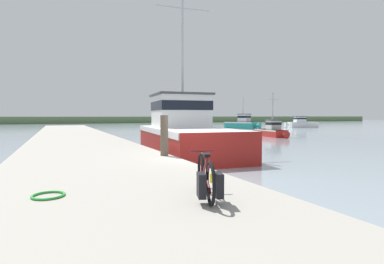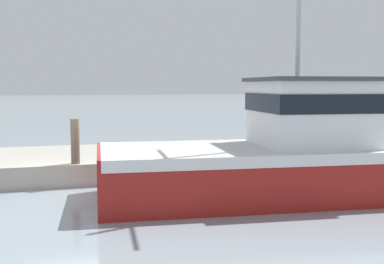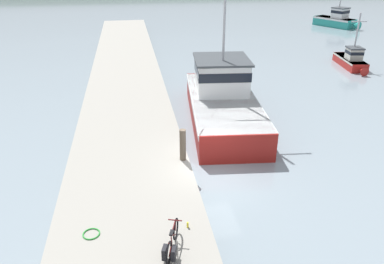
{
  "view_description": "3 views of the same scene",
  "coord_description": "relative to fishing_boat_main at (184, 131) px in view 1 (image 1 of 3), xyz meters",
  "views": [
    {
      "loc": [
        -4.73,
        -9.82,
        2.18
      ],
      "look_at": [
        0.09,
        0.86,
        1.56
      ],
      "focal_mm": 28.0,
      "sensor_mm": 36.0,
      "label": 1
    },
    {
      "loc": [
        14.66,
        -0.4,
        3.27
      ],
      "look_at": [
        0.52,
        3.84,
        1.85
      ],
      "focal_mm": 45.0,
      "sensor_mm": 36.0,
      "label": 2
    },
    {
      "loc": [
        -3.24,
        -14.03,
        9.09
      ],
      "look_at": [
        -0.54,
        2.0,
        1.31
      ],
      "focal_mm": 35.0,
      "sensor_mm": 36.0,
      "label": 3
    }
  ],
  "objects": [
    {
      "name": "water_bottle_on_curb",
      "position": [
        -3.76,
        -10.52,
        -0.45
      ],
      "size": [
        0.07,
        0.07,
        0.2
      ],
      "primitive_type": "cylinder",
      "color": "yellow",
      "rests_on": "dock_pier"
    },
    {
      "name": "bicycle_touring",
      "position": [
        -4.43,
        -11.63,
        -0.18
      ],
      "size": [
        0.76,
        1.72,
        0.78
      ],
      "rotation": [
        0.0,
        0.0,
        -0.32
      ],
      "color": "black",
      "rests_on": "dock_pier"
    },
    {
      "name": "ground_plane",
      "position": [
        -2.03,
        -6.36,
        -1.29
      ],
      "size": [
        320.0,
        320.0,
        0.0
      ],
      "primitive_type": "plane",
      "color": "#84939E"
    },
    {
      "name": "mooring_post",
      "position": [
        -3.25,
        -5.94,
        0.19
      ],
      "size": [
        0.28,
        0.28,
        1.46
      ],
      "primitive_type": "cylinder",
      "color": "brown",
      "rests_on": "dock_pier"
    },
    {
      "name": "dock_pier",
      "position": [
        -5.66,
        -6.36,
        -0.92
      ],
      "size": [
        5.36,
        80.0,
        0.75
      ],
      "primitive_type": "cube",
      "color": "#A39E93",
      "rests_on": "ground_plane"
    },
    {
      "name": "boat_orange_near",
      "position": [
        22.92,
        28.1,
        -0.34
      ],
      "size": [
        4.41,
        6.47,
        5.46
      ],
      "rotation": [
        0.0,
        0.0,
        -2.66
      ],
      "color": "teal",
      "rests_on": "ground_plane"
    },
    {
      "name": "fishing_boat_main",
      "position": [
        0.0,
        0.0,
        0.0
      ],
      "size": [
        4.72,
        11.98,
        10.09
      ],
      "rotation": [
        0.0,
        0.0,
        -0.1
      ],
      "color": "maroon",
      "rests_on": "ground_plane"
    },
    {
      "name": "hose_coil",
      "position": [
        -6.93,
        -10.34,
        -0.52
      ],
      "size": [
        0.57,
        0.57,
        0.04
      ],
      "primitive_type": "torus",
      "color": "green",
      "rests_on": "dock_pier"
    },
    {
      "name": "boat_white_moored",
      "position": [
        35.28,
        26.8,
        -0.47
      ],
      "size": [
        6.51,
        2.97,
        2.16
      ],
      "rotation": [
        0.0,
        0.0,
        1.32
      ],
      "color": "silver",
      "rests_on": "ground_plane"
    },
    {
      "name": "far_shoreline",
      "position": [
        27.97,
        77.05,
        -0.3
      ],
      "size": [
        180.0,
        5.0,
        2.0
      ],
      "primitive_type": "cube",
      "color": "#567047",
      "rests_on": "ground_plane"
    },
    {
      "name": "boat_blue_far",
      "position": [
        13.95,
        9.18,
        -0.64
      ],
      "size": [
        2.1,
        5.43,
        4.64
      ],
      "rotation": [
        0.0,
        0.0,
        2.99
      ],
      "color": "#AD231E",
      "rests_on": "ground_plane"
    }
  ]
}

